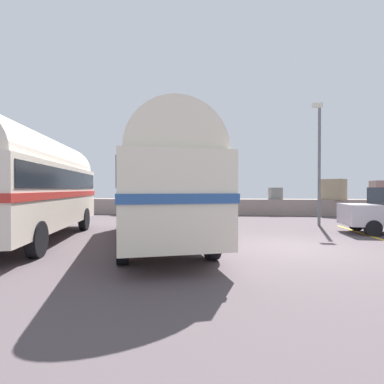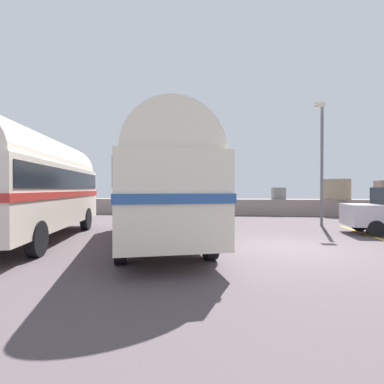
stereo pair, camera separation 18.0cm
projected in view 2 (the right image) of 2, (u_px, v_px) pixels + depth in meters
The scene contains 5 objects.
ground at pixel (291, 248), 9.08m from camera, with size 32.00×26.00×0.02m.
breakwater at pixel (255, 204), 20.79m from camera, with size 31.36×2.40×2.50m.
vintage_coach at pixel (157, 182), 9.89m from camera, with size 4.98×8.90×3.70m.
second_coach at pixel (34, 182), 10.30m from camera, with size 4.24×8.90×3.70m.
lamp_post at pixel (322, 157), 14.43m from camera, with size 0.57×0.75×5.88m.
Camera 2 is at (-1.97, -9.35, 1.82)m, focal length 27.83 mm.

